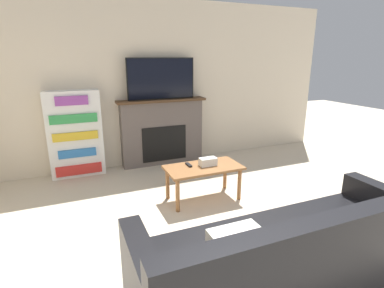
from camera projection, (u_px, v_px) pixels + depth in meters
wall_back at (151, 85)px, 4.99m from camera, size 6.80×0.06×2.70m
fireplace at (162, 132)px, 5.14m from camera, size 1.50×0.28×1.12m
tv at (161, 79)px, 4.87m from camera, size 1.13×0.03×0.66m
couch at (290, 258)px, 2.36m from camera, size 2.48×0.91×0.81m
coffee_table at (203, 171)px, 3.84m from camera, size 0.97×0.50×0.45m
tissue_box at (208, 162)px, 3.85m from camera, size 0.22×0.12×0.10m
remote_control at (189, 165)px, 3.85m from camera, size 0.04×0.15×0.02m
bookshelf at (75, 134)px, 4.57m from camera, size 0.79×0.29×1.32m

